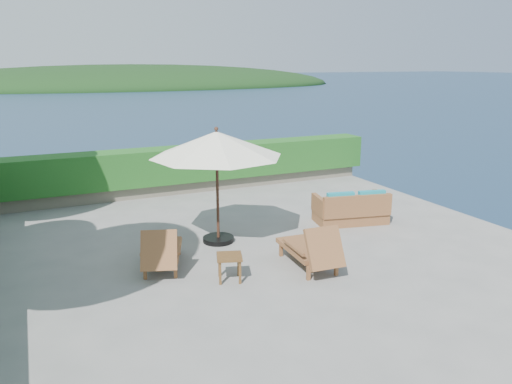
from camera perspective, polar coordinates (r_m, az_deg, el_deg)
name	(u,v)px	position (r m, az deg, el deg)	size (l,w,h in m)	color
ground	(259,255)	(10.13, 0.35, -7.24)	(12.00, 12.00, 0.00)	gray
foundation	(259,324)	(10.81, 0.33, -14.90)	(12.00, 12.00, 3.00)	#4C463D
offshore_island	(133,87)	(151.48, -13.86, 11.62)	(126.00, 57.60, 12.60)	black
planter_wall_far	(180,186)	(15.11, -8.65, 0.67)	(12.00, 0.60, 0.36)	slate
hedge_far	(179,164)	(14.96, -8.75, 3.17)	(12.40, 0.90, 1.00)	#204D16
patio_umbrella	(217,145)	(10.37, -4.53, 5.34)	(3.22, 3.22, 2.50)	black
lounge_left	(162,250)	(9.53, -10.71, -6.55)	(1.11, 1.68, 0.90)	#945535
lounge_right	(311,249)	(9.44, 6.34, -6.45)	(0.80, 1.67, 0.94)	#945535
side_table	(229,260)	(8.91, -3.06, -7.74)	(0.56, 0.56, 0.47)	brown
wicker_loveseat	(351,210)	(12.24, 10.85, -2.01)	(1.86, 1.22, 0.84)	#945535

